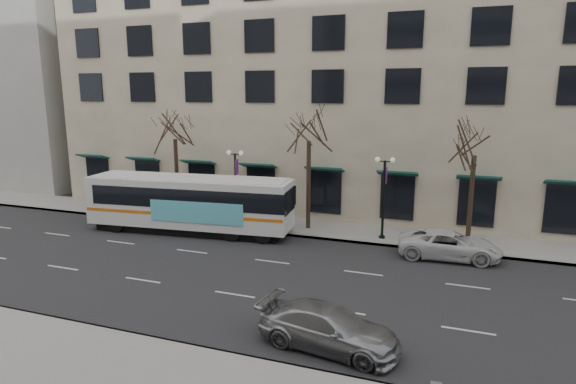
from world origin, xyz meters
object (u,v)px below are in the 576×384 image
at_px(city_bus, 191,202).
at_px(silver_car, 329,328).
at_px(white_pickup, 449,245).
at_px(lamp_post_left, 236,184).
at_px(lamp_post_right, 384,194).
at_px(tree_far_left, 174,126).
at_px(tree_far_mid, 309,126).
at_px(tree_far_right, 476,139).

height_order(city_bus, silver_car, city_bus).
xyz_separation_m(city_bus, white_pickup, (16.09, 0.39, -1.24)).
relative_size(lamp_post_left, lamp_post_right, 1.00).
bearing_deg(silver_car, city_bus, 55.60).
distance_m(lamp_post_left, city_bus, 3.32).
xyz_separation_m(lamp_post_left, silver_car, (10.21, -13.50, -2.19)).
height_order(tree_far_left, lamp_post_right, tree_far_left).
bearing_deg(lamp_post_right, tree_far_left, 177.71).
xyz_separation_m(tree_far_mid, silver_car, (5.22, -14.10, -6.15)).
bearing_deg(lamp_post_right, white_pickup, -26.57).
bearing_deg(tree_far_mid, white_pickup, -16.10).
xyz_separation_m(tree_far_left, silver_car, (15.22, -14.10, -5.94)).
bearing_deg(lamp_post_right, tree_far_right, 6.85).
xyz_separation_m(tree_far_mid, tree_far_right, (10.00, -0.00, -0.48)).
relative_size(tree_far_right, lamp_post_right, 1.55).
bearing_deg(tree_far_mid, city_bus, -157.10).
relative_size(tree_far_mid, lamp_post_left, 1.64).
relative_size(tree_far_left, city_bus, 0.61).
height_order(tree_far_left, tree_far_mid, tree_far_mid).
distance_m(tree_far_mid, city_bus, 9.12).
relative_size(tree_far_mid, white_pickup, 1.55).
height_order(tree_far_left, white_pickup, tree_far_left).
bearing_deg(lamp_post_right, silver_car, -89.12).
distance_m(tree_far_left, tree_far_right, 20.00).
distance_m(tree_far_mid, silver_car, 16.24).
relative_size(tree_far_left, tree_far_right, 1.03).
bearing_deg(tree_far_right, white_pickup, -110.88).
relative_size(tree_far_mid, city_bus, 0.62).
bearing_deg(city_bus, lamp_post_left, 42.85).
height_order(tree_far_right, silver_car, tree_far_right).
height_order(lamp_post_right, city_bus, lamp_post_right).
height_order(tree_far_right, white_pickup, tree_far_right).
xyz_separation_m(tree_far_right, lamp_post_left, (-14.99, -0.60, -3.48)).
height_order(lamp_post_left, white_pickup, lamp_post_left).
bearing_deg(silver_car, tree_far_mid, 27.98).
xyz_separation_m(tree_far_mid, lamp_post_right, (5.01, -0.60, -3.96)).
bearing_deg(white_pickup, silver_car, 158.33).
distance_m(city_bus, silver_car, 16.62).
relative_size(tree_far_mid, silver_car, 1.64).
height_order(tree_far_mid, lamp_post_right, tree_far_mid).
relative_size(lamp_post_right, city_bus, 0.38).
height_order(tree_far_mid, white_pickup, tree_far_mid).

